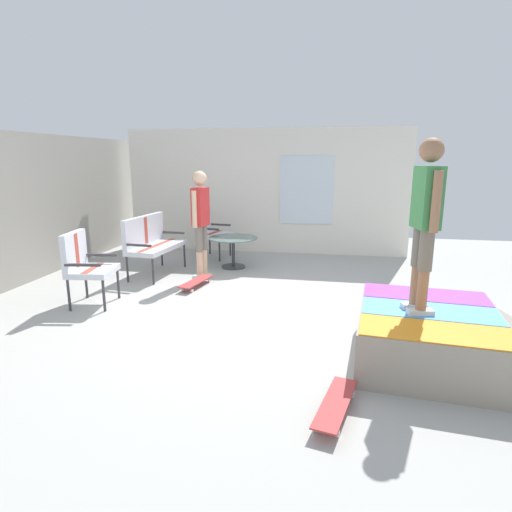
{
  "coord_description": "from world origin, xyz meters",
  "views": [
    {
      "loc": [
        -5.12,
        -0.96,
        1.99
      ],
      "look_at": [
        0.31,
        0.04,
        0.7
      ],
      "focal_mm": 29.44,
      "sensor_mm": 36.0,
      "label": 1
    }
  ],
  "objects_px": {
    "skate_ramp": "(431,335)",
    "patio_bench": "(151,239)",
    "patio_chair_by_wall": "(84,262)",
    "person_watching": "(201,216)",
    "patio_chair_near_house": "(209,228)",
    "patio_table": "(233,246)",
    "person_skater": "(426,214)",
    "skateboard_spare": "(336,404)",
    "skateboard_by_bench": "(196,282)"
  },
  "relations": [
    {
      "from": "patio_bench",
      "to": "skateboard_spare",
      "type": "relative_size",
      "value": 1.57
    },
    {
      "from": "patio_bench",
      "to": "patio_chair_by_wall",
      "type": "relative_size",
      "value": 1.27
    },
    {
      "from": "skate_ramp",
      "to": "skateboard_spare",
      "type": "bearing_deg",
      "value": 140.25
    },
    {
      "from": "patio_chair_by_wall",
      "to": "person_watching",
      "type": "bearing_deg",
      "value": -36.29
    },
    {
      "from": "skate_ramp",
      "to": "skateboard_by_bench",
      "type": "bearing_deg",
      "value": 58.03
    },
    {
      "from": "skate_ramp",
      "to": "patio_chair_near_house",
      "type": "bearing_deg",
      "value": 41.34
    },
    {
      "from": "patio_chair_near_house",
      "to": "skateboard_spare",
      "type": "relative_size",
      "value": 1.24
    },
    {
      "from": "patio_bench",
      "to": "person_skater",
      "type": "bearing_deg",
      "value": -123.3
    },
    {
      "from": "skate_ramp",
      "to": "patio_bench",
      "type": "distance_m",
      "value": 4.85
    },
    {
      "from": "patio_table",
      "to": "person_skater",
      "type": "xyz_separation_m",
      "value": [
        -3.27,
        -2.64,
        1.07
      ]
    },
    {
      "from": "person_watching",
      "to": "skateboard_by_bench",
      "type": "xyz_separation_m",
      "value": [
        -0.53,
        -0.07,
        -0.97
      ]
    },
    {
      "from": "skate_ramp",
      "to": "patio_chair_by_wall",
      "type": "distance_m",
      "value": 4.44
    },
    {
      "from": "patio_bench",
      "to": "skateboard_spare",
      "type": "xyz_separation_m",
      "value": [
        -3.66,
        -3.18,
        -0.53
      ]
    },
    {
      "from": "person_watching",
      "to": "skateboard_spare",
      "type": "relative_size",
      "value": 2.17
    },
    {
      "from": "skate_ramp",
      "to": "patio_table",
      "type": "bearing_deg",
      "value": 41.0
    },
    {
      "from": "patio_bench",
      "to": "person_skater",
      "type": "relative_size",
      "value": 0.79
    },
    {
      "from": "patio_table",
      "to": "skateboard_spare",
      "type": "distance_m",
      "value": 4.74
    },
    {
      "from": "skate_ramp",
      "to": "patio_bench",
      "type": "bearing_deg",
      "value": 58.24
    },
    {
      "from": "patio_chair_by_wall",
      "to": "patio_table",
      "type": "xyz_separation_m",
      "value": [
        2.35,
        -1.53,
        -0.21
      ]
    },
    {
      "from": "patio_bench",
      "to": "patio_table",
      "type": "height_order",
      "value": "patio_bench"
    },
    {
      "from": "patio_chair_near_house",
      "to": "person_skater",
      "type": "relative_size",
      "value": 0.62
    },
    {
      "from": "skate_ramp",
      "to": "patio_chair_near_house",
      "type": "distance_m",
      "value": 5.29
    },
    {
      "from": "patio_chair_near_house",
      "to": "person_watching",
      "type": "xyz_separation_m",
      "value": [
        -1.5,
        -0.32,
        0.45
      ]
    },
    {
      "from": "patio_table",
      "to": "person_watching",
      "type": "bearing_deg",
      "value": 154.38
    },
    {
      "from": "patio_bench",
      "to": "skateboard_spare",
      "type": "distance_m",
      "value": 4.88
    },
    {
      "from": "patio_bench",
      "to": "patio_table",
      "type": "relative_size",
      "value": 1.44
    },
    {
      "from": "skateboard_by_bench",
      "to": "person_watching",
      "type": "bearing_deg",
      "value": 7.52
    },
    {
      "from": "skate_ramp",
      "to": "skateboard_spare",
      "type": "xyz_separation_m",
      "value": [
        -1.12,
        0.93,
        -0.18
      ]
    },
    {
      "from": "patio_chair_by_wall",
      "to": "skateboard_spare",
      "type": "xyz_separation_m",
      "value": [
        -2.0,
        -3.4,
        -0.53
      ]
    },
    {
      "from": "skate_ramp",
      "to": "patio_chair_near_house",
      "type": "xyz_separation_m",
      "value": [
        3.96,
        3.49,
        0.35
      ]
    },
    {
      "from": "skate_ramp",
      "to": "patio_chair_by_wall",
      "type": "relative_size",
      "value": 2.13
    },
    {
      "from": "skateboard_by_bench",
      "to": "skate_ramp",
      "type": "bearing_deg",
      "value": -121.97
    },
    {
      "from": "skate_ramp",
      "to": "skateboard_by_bench",
      "type": "distance_m",
      "value": 3.66
    },
    {
      "from": "patio_chair_by_wall",
      "to": "skateboard_by_bench",
      "type": "bearing_deg",
      "value": -49.49
    },
    {
      "from": "skate_ramp",
      "to": "person_skater",
      "type": "height_order",
      "value": "person_skater"
    },
    {
      "from": "patio_chair_by_wall",
      "to": "person_watching",
      "type": "height_order",
      "value": "person_watching"
    },
    {
      "from": "patio_chair_near_house",
      "to": "patio_table",
      "type": "bearing_deg",
      "value": -137.24
    },
    {
      "from": "patio_chair_by_wall",
      "to": "patio_bench",
      "type": "bearing_deg",
      "value": -7.67
    },
    {
      "from": "patio_table",
      "to": "skateboard_by_bench",
      "type": "bearing_deg",
      "value": 167.17
    },
    {
      "from": "person_skater",
      "to": "skateboard_by_bench",
      "type": "relative_size",
      "value": 2.0
    },
    {
      "from": "skate_ramp",
      "to": "person_skater",
      "type": "bearing_deg",
      "value": 106.64
    },
    {
      "from": "patio_bench",
      "to": "patio_chair_near_house",
      "type": "relative_size",
      "value": 1.27
    },
    {
      "from": "patio_table",
      "to": "skateboard_by_bench",
      "type": "height_order",
      "value": "patio_table"
    },
    {
      "from": "skate_ramp",
      "to": "person_watching",
      "type": "bearing_deg",
      "value": 52.11
    },
    {
      "from": "patio_chair_by_wall",
      "to": "skateboard_by_bench",
      "type": "height_order",
      "value": "patio_chair_by_wall"
    },
    {
      "from": "patio_chair_near_house",
      "to": "person_skater",
      "type": "height_order",
      "value": "person_skater"
    },
    {
      "from": "person_skater",
      "to": "patio_chair_near_house",
      "type": "bearing_deg",
      "value": 39.64
    },
    {
      "from": "patio_bench",
      "to": "skateboard_by_bench",
      "type": "bearing_deg",
      "value": -121.1
    },
    {
      "from": "skate_ramp",
      "to": "person_watching",
      "type": "height_order",
      "value": "person_watching"
    },
    {
      "from": "skateboard_by_bench",
      "to": "person_skater",
      "type": "bearing_deg",
      "value": -124.03
    }
  ]
}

